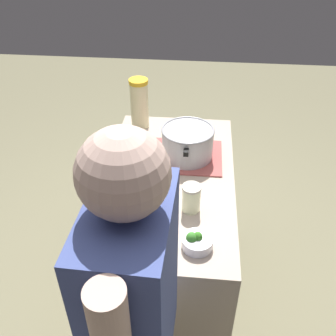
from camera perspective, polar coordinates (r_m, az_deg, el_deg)
The scene contains 9 objects.
ground_plane at distance 2.53m, azimuth 0.00°, elevation -18.27°, with size 8.00×8.00×0.00m, color #767154.
counter_slab at distance 2.16m, azimuth 0.00°, elevation -11.09°, with size 1.16×0.64×0.94m, color tan.
dish_cloth at distance 1.98m, azimuth 2.85°, elevation 1.78°, with size 0.32×0.36×0.01m, color #A74F4B.
cooking_pot at distance 1.93m, azimuth 2.93°, elevation 3.88°, with size 0.34×0.27×0.16m.
lemonade_pitcher at distance 2.18m, azimuth -4.29°, elevation 9.58°, with size 0.11×0.11×0.29m.
mason_jar at distance 1.63m, azimuth 3.49°, elevation -4.50°, with size 0.08×0.08×0.13m.
broccoli_bowl_front at distance 1.50m, azimuth 4.29°, elevation -10.88°, with size 0.12×0.12×0.07m.
broccoli_bowl_center at distance 1.55m, azimuth -5.54°, elevation -8.62°, with size 0.11×0.11×0.09m.
broccoli_bowl_back at distance 1.75m, azimuth -2.55°, elevation -2.43°, with size 0.10×0.10×0.08m.
Camera 1 is at (1.45, 0.14, 2.06)m, focal length 40.87 mm.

